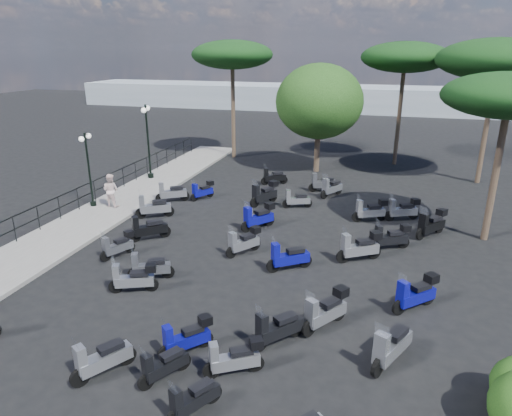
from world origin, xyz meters
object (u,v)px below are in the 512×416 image
(scooter_17, at_px, (323,183))
(scooter_31, at_px, (370,211))
(pine_1, at_px, (498,60))
(scooter_27, at_px, (391,238))
(lamp_post_1, at_px, (88,165))
(scooter_28, at_px, (431,224))
(scooter_12, at_px, (163,366))
(scooter_26, at_px, (416,294))
(scooter_7, at_px, (134,279))
(pine_2, at_px, (232,55))
(scooter_10, at_px, (258,217))
(pine_3, at_px, (510,96))
(pedestrian_far, at_px, (111,190))
(scooter_4, at_px, (202,191))
(scooter_14, at_px, (288,258))
(scooter_29, at_px, (403,210))
(scooter_8, at_px, (148,229))
(broadleaf_tree, at_px, (319,102))
(scooter_5, at_px, (171,193))
(lamp_post_2, at_px, (148,137))
(scooter_6, at_px, (102,359))
(scooter_16, at_px, (264,194))
(scooter_2, at_px, (118,246))
(scooter_9, at_px, (256,217))
(scooter_13, at_px, (187,338))
(scooter_11, at_px, (274,177))
(pine_0, at_px, (405,58))
(scooter_21, at_px, (360,247))
(scooter_20, at_px, (325,311))
(scooter_22, at_px, (297,200))
(scooter_23, at_px, (331,188))
(scooter_15, at_px, (244,242))
(scooter_1, at_px, (149,267))
(scooter_25, at_px, (391,347))
(scooter_19, at_px, (234,358))
(scooter_30, at_px, (193,400))
(scooter_3, at_px, (154,207))

(scooter_17, bearing_deg, scooter_31, -169.45)
(pine_1, bearing_deg, scooter_27, -113.52)
(lamp_post_1, distance_m, scooter_28, 16.22)
(scooter_12, xyz_separation_m, scooter_26, (6.00, 5.05, 0.12))
(scooter_7, distance_m, pine_1, 22.69)
(scooter_28, height_order, pine_2, pine_2)
(scooter_10, height_order, pine_3, pine_3)
(pedestrian_far, height_order, scooter_4, pedestrian_far)
(scooter_31, bearing_deg, scooter_26, 166.78)
(scooter_28, bearing_deg, pine_2, -3.97)
(scooter_14, bearing_deg, scooter_29, -67.63)
(scooter_10, relative_size, pine_2, 0.19)
(scooter_8, bearing_deg, broadleaf_tree, -62.27)
(scooter_5, distance_m, scooter_28, 12.82)
(lamp_post_2, xyz_separation_m, broadleaf_tree, (9.43, 4.89, 1.83))
(scooter_6, distance_m, scooter_16, 13.76)
(scooter_2, xyz_separation_m, scooter_9, (4.29, 4.46, 0.01))
(scooter_13, xyz_separation_m, scooter_29, (5.63, 11.93, 0.04))
(scooter_11, xyz_separation_m, pine_0, (6.89, 7.21, 6.62))
(scooter_21, xyz_separation_m, scooter_31, (0.18, 4.42, -0.04))
(scooter_2, relative_size, scooter_20, 0.89)
(scooter_16, height_order, scooter_17, scooter_16)
(scooter_22, xyz_separation_m, scooter_23, (1.45, 2.34, 0.06))
(scooter_7, distance_m, scooter_12, 4.61)
(lamp_post_1, relative_size, scooter_28, 2.40)
(scooter_10, relative_size, scooter_26, 1.11)
(broadleaf_tree, bearing_deg, scooter_15, -93.20)
(scooter_12, xyz_separation_m, scooter_13, (0.11, 1.11, 0.06))
(scooter_12, bearing_deg, pedestrian_far, -21.40)
(lamp_post_1, bearing_deg, scooter_2, -59.92)
(scooter_6, xyz_separation_m, broadleaf_tree, (1.98, 21.16, 4.02))
(scooter_28, bearing_deg, pine_1, -70.47)
(pedestrian_far, bearing_deg, scooter_26, 160.66)
(scooter_1, xyz_separation_m, scooter_27, (8.07, 4.95, 0.05))
(scooter_14, xyz_separation_m, scooter_25, (3.62, -4.44, 0.03))
(scooter_10, relative_size, scooter_28, 1.01)
(scooter_15, xyz_separation_m, scooter_21, (4.41, 0.62, 0.05))
(scooter_9, distance_m, scooter_19, 9.90)
(scooter_20, bearing_deg, scooter_2, 17.63)
(scooter_4, distance_m, scooter_6, 13.99)
(scooter_11, xyz_separation_m, scooter_31, (5.79, -4.63, 0.06))
(scooter_9, height_order, scooter_14, scooter_14)
(scooter_28, bearing_deg, broadleaf_tree, -17.29)
(scooter_11, relative_size, scooter_16, 0.88)
(scooter_30, relative_size, pine_2, 0.16)
(scooter_17, xyz_separation_m, scooter_31, (2.79, -4.05, 0.04))
(scooter_14, relative_size, scooter_22, 1.04)
(pine_1, bearing_deg, scooter_3, -145.77)
(lamp_post_2, bearing_deg, scooter_10, -51.51)
(scooter_15, bearing_deg, scooter_6, 115.76)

